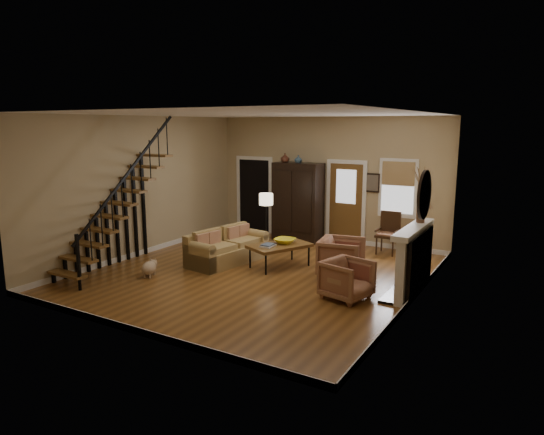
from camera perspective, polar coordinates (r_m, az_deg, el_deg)
The scene contains 15 objects.
room at distance 11.66m, azimuth 1.20°, elevation 3.04°, with size 7.00×7.33×3.30m.
staircase at distance 10.75m, azimuth -18.15°, elevation 2.35°, with size 0.94×2.80×3.20m, color brown, non-canonical shape.
fireplace at distance 9.37m, azimuth 16.56°, elevation -4.13°, with size 0.33×1.95×2.30m.
armoire at distance 13.07m, azimuth 3.07°, elevation 1.85°, with size 1.30×0.60×2.10m, color black, non-canonical shape.
vase_a at distance 13.02m, azimuth 1.54°, elevation 7.03°, with size 0.24×0.24×0.25m, color #4C2619.
vase_b at distance 12.83m, azimuth 3.11°, elevation 6.88°, with size 0.20×0.20×0.21m, color #334C60.
sofa at distance 11.06m, azimuth -5.23°, elevation -3.47°, with size 0.84×1.94×0.72m, color #A3844A, non-canonical shape.
coffee_table at distance 10.70m, azimuth 0.90°, elevation -4.51°, with size 0.77×1.33×0.51m, color brown, non-canonical shape.
bowl at distance 10.73m, azimuth 1.53°, elevation -2.76°, with size 0.45×0.45×0.11m, color yellow.
books at distance 10.44m, azimuth -0.48°, elevation -3.29°, with size 0.24×0.33×0.06m, color beige, non-canonical shape.
armchair_left at distance 8.87m, azimuth 8.81°, elevation -7.22°, with size 0.76×0.78×0.71m, color brown.
armchair_right at distance 10.13m, azimuth 8.17°, elevation -4.65°, with size 0.86×0.88×0.80m, color brown.
floor_lamp at distance 11.80m, azimuth -0.70°, elevation -0.68°, with size 0.34×0.34×1.46m, color black, non-canonical shape.
side_chair at distance 12.05m, azimuth 13.44°, elevation -1.81°, with size 0.54×0.54×1.02m, color #311E0F, non-canonical shape.
dog at distance 10.37m, azimuth -14.27°, elevation -5.87°, with size 0.27×0.46×0.33m, color tan, non-canonical shape.
Camera 1 is at (5.21, -8.33, 3.08)m, focal length 32.00 mm.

